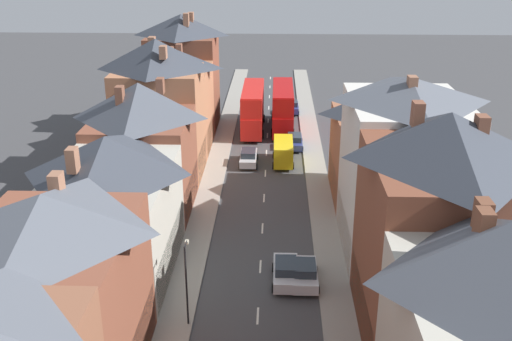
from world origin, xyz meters
The scene contains 14 objects.
pavement_left centered at (-5.10, 38.00, 0.07)m, with size 2.20×104.00×0.14m, color gray.
pavement_right centered at (5.10, 38.00, 0.07)m, with size 2.20×104.00×0.14m, color gray.
centre_line_dashes centered at (0.00, 36.00, 0.01)m, with size 0.14×97.80×0.01m.
terrace_row_left centered at (-10.18, 24.36, 5.86)m, with size 8.00×74.12×13.97m.
terrace_row_right centered at (10.19, 14.62, 6.09)m, with size 8.00×53.62×13.94m.
double_decker_bus_lead centered at (-1.81, 55.97, 2.82)m, with size 2.74×10.80×5.30m.
double_decker_bus_mid_street centered at (1.79, 56.51, 2.82)m, with size 2.74×10.80×5.30m.
car_near_silver centered at (1.80, 22.01, 0.84)m, with size 1.90×4.24×1.67m.
car_parked_left_a centered at (3.10, 63.68, 0.84)m, with size 1.90×4.09×1.68m.
car_parked_right_a centered at (3.10, 21.84, 0.83)m, with size 1.90×4.00×1.65m.
car_mid_black centered at (-1.80, 44.46, 0.82)m, with size 1.90×4.44×1.62m.
car_parked_left_b centered at (3.10, 49.77, 0.80)m, with size 1.90×4.44×1.57m.
delivery_van centered at (1.80, 44.82, 1.34)m, with size 2.20×5.20×2.41m.
street_lamp centered at (-4.25, 17.02, 3.24)m, with size 0.20×1.12×5.50m.
Camera 1 is at (0.98, -13.67, 22.61)m, focal length 42.00 mm.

